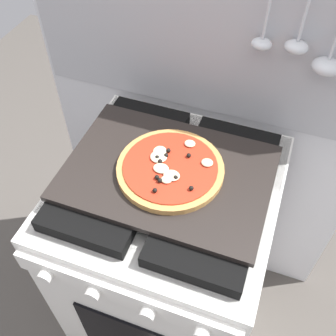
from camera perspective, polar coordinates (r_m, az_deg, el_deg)
ground_plane at (r=1.83m, az=-0.00°, el=-19.35°), size 4.00×4.00×0.00m
kitchen_backsplash at (r=1.35m, az=5.06°, el=6.23°), size 1.10×0.09×1.55m
stove at (r=1.42m, az=-0.02°, el=-12.73°), size 0.60×0.64×0.90m
baking_tray at (r=1.04m, az=-0.00°, el=-0.65°), size 0.54×0.38×0.02m
pizza_left at (r=1.03m, az=0.40°, el=0.11°), size 0.28×0.28×0.03m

